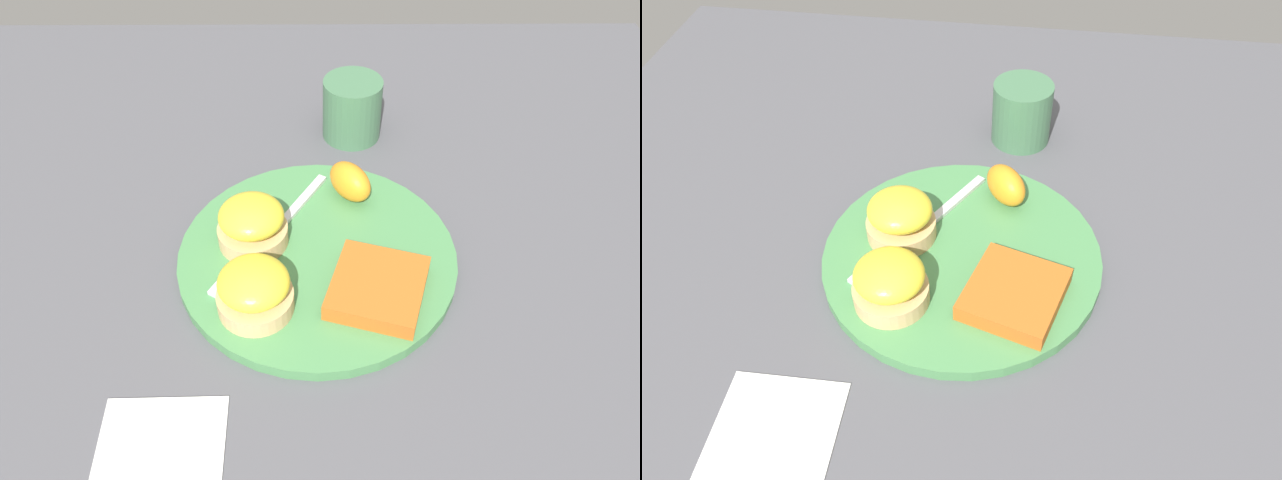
% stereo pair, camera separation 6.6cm
% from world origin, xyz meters
% --- Properties ---
extents(ground_plane, '(1.10, 1.10, 0.00)m').
position_xyz_m(ground_plane, '(0.00, 0.00, 0.00)').
color(ground_plane, '#4C4C51').
extents(plate, '(0.30, 0.30, 0.01)m').
position_xyz_m(plate, '(0.00, 0.00, 0.01)').
color(plate, '#47844C').
rests_on(plate, ground_plane).
extents(sandwich_benedict_left, '(0.08, 0.08, 0.05)m').
position_xyz_m(sandwich_benedict_left, '(0.02, 0.07, 0.04)').
color(sandwich_benedict_left, tan).
rests_on(sandwich_benedict_left, plate).
extents(sandwich_benedict_right, '(0.08, 0.08, 0.05)m').
position_xyz_m(sandwich_benedict_right, '(-0.07, 0.06, 0.04)').
color(sandwich_benedict_right, tan).
rests_on(sandwich_benedict_right, plate).
extents(hashbrown_patty, '(0.12, 0.11, 0.02)m').
position_xyz_m(hashbrown_patty, '(-0.06, -0.06, 0.02)').
color(hashbrown_patty, '#B4581C').
rests_on(hashbrown_patty, plate).
extents(orange_wedge, '(0.07, 0.07, 0.04)m').
position_xyz_m(orange_wedge, '(0.09, -0.04, 0.04)').
color(orange_wedge, orange).
rests_on(orange_wedge, plate).
extents(fork, '(0.20, 0.12, 0.00)m').
position_xyz_m(fork, '(0.02, 0.05, 0.02)').
color(fork, silver).
rests_on(fork, plate).
extents(cup, '(0.11, 0.08, 0.08)m').
position_xyz_m(cup, '(0.24, -0.05, 0.04)').
color(cup, '#42704C').
rests_on(cup, ground_plane).
extents(napkin, '(0.11, 0.11, 0.00)m').
position_xyz_m(napkin, '(-0.22, 0.14, 0.00)').
color(napkin, white).
rests_on(napkin, ground_plane).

